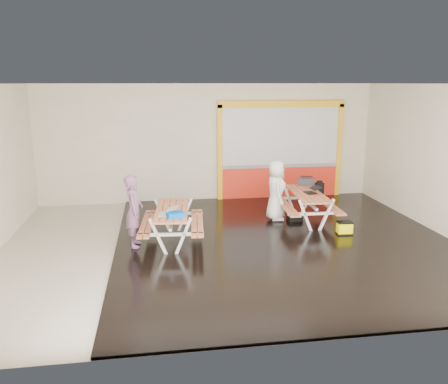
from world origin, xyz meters
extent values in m
cube|color=beige|center=(0.00, 0.00, -0.01)|extent=(10.00, 8.00, 0.01)
cube|color=white|center=(0.00, 0.00, 3.50)|extent=(10.00, 8.00, 0.01)
cube|color=beige|center=(0.00, 4.00, 1.75)|extent=(10.00, 0.01, 3.50)
cube|color=beige|center=(0.00, -4.00, 1.75)|extent=(10.00, 0.01, 3.50)
cube|color=beige|center=(5.00, 0.00, 1.75)|extent=(0.01, 8.00, 3.50)
cube|color=black|center=(1.25, 0.00, 0.03)|extent=(7.50, 7.98, 0.05)
cube|color=red|center=(2.20, 3.93, 0.50)|extent=(3.60, 0.12, 1.00)
cube|color=gray|center=(2.20, 3.93, 1.03)|extent=(3.60, 0.14, 0.10)
cube|color=silver|center=(2.20, 3.94, 1.94)|extent=(3.60, 0.08, 1.72)
cube|color=yellow|center=(0.33, 3.92, 1.45)|extent=(0.14, 0.16, 2.90)
cube|color=yellow|center=(4.07, 3.92, 1.45)|extent=(0.14, 0.16, 2.90)
cube|color=yellow|center=(2.20, 3.92, 2.90)|extent=(3.88, 0.16, 0.20)
cube|color=#C46F46|center=(-1.54, 0.32, 0.78)|extent=(0.29, 2.01, 0.04)
cube|color=#C46F46|center=(-1.40, 0.31, 0.78)|extent=(0.29, 2.01, 0.04)
cube|color=#C46F46|center=(-1.26, 0.30, 0.78)|extent=(0.29, 2.01, 0.04)
cube|color=#C46F46|center=(-1.12, 0.29, 0.78)|extent=(0.29, 2.01, 0.04)
cube|color=#C46F46|center=(-0.97, 0.28, 0.78)|extent=(0.29, 2.01, 0.04)
cube|color=white|center=(-1.58, -0.44, 0.43)|extent=(0.38, 0.09, 0.80)
cube|color=white|center=(-1.06, -0.48, 0.43)|extent=(0.38, 0.09, 0.80)
cube|color=white|center=(-1.32, -0.46, 0.47)|extent=(1.38, 0.18, 0.06)
cube|color=white|center=(-1.32, -0.46, 0.73)|extent=(0.68, 0.12, 0.06)
cube|color=white|center=(-1.45, 1.08, 0.43)|extent=(0.38, 0.09, 0.80)
cube|color=white|center=(-0.93, 1.04, 0.43)|extent=(0.38, 0.09, 0.80)
cube|color=white|center=(-1.19, 1.06, 0.47)|extent=(1.38, 0.18, 0.06)
cube|color=white|center=(-1.19, 1.06, 0.73)|extent=(0.68, 0.12, 0.06)
cube|color=white|center=(-1.26, 0.30, 0.58)|extent=(0.20, 1.65, 0.06)
cube|color=#C46F46|center=(-1.88, 0.35, 0.48)|extent=(0.29, 2.01, 0.04)
cube|color=#C46F46|center=(-1.74, 0.34, 0.48)|extent=(0.29, 2.01, 0.04)
cube|color=#C46F46|center=(-0.77, 0.26, 0.48)|extent=(0.29, 2.01, 0.04)
cube|color=#C46F46|center=(-0.64, 0.25, 0.48)|extent=(0.29, 2.01, 0.04)
cube|color=#C46F46|center=(1.92, 1.33, 0.78)|extent=(0.21, 2.01, 0.04)
cube|color=#C46F46|center=(2.07, 1.32, 0.78)|extent=(0.21, 2.01, 0.04)
cube|color=#C46F46|center=(2.21, 1.32, 0.78)|extent=(0.21, 2.01, 0.04)
cube|color=#C46F46|center=(2.35, 1.31, 0.78)|extent=(0.21, 2.01, 0.04)
cube|color=#C46F46|center=(2.49, 1.30, 0.78)|extent=(0.21, 2.01, 0.04)
cube|color=white|center=(1.92, 0.56, 0.43)|extent=(0.37, 0.08, 0.81)
cube|color=white|center=(2.44, 0.54, 0.43)|extent=(0.37, 0.08, 0.81)
cube|color=white|center=(2.18, 0.55, 0.47)|extent=(1.38, 0.12, 0.06)
cube|color=white|center=(2.18, 0.55, 0.73)|extent=(0.68, 0.09, 0.06)
cube|color=white|center=(1.98, 2.09, 0.43)|extent=(0.37, 0.08, 0.81)
cube|color=white|center=(2.50, 2.07, 0.43)|extent=(0.37, 0.08, 0.81)
cube|color=white|center=(2.24, 2.08, 0.47)|extent=(1.38, 0.12, 0.06)
cube|color=white|center=(2.24, 2.08, 0.73)|extent=(0.68, 0.09, 0.06)
cube|color=white|center=(2.21, 1.32, 0.58)|extent=(0.13, 1.65, 0.06)
cube|color=#C46F46|center=(1.59, 1.34, 0.48)|extent=(0.20, 2.01, 0.04)
cube|color=#C46F46|center=(1.72, 1.34, 0.48)|extent=(0.20, 2.01, 0.04)
cube|color=#C46F46|center=(2.69, 1.30, 0.48)|extent=(0.20, 2.01, 0.04)
cube|color=#C46F46|center=(2.83, 1.29, 0.48)|extent=(0.20, 2.01, 0.04)
imported|color=#7E5379|center=(-2.07, 0.13, 0.84)|extent=(0.40, 0.59, 1.58)
imported|color=white|center=(1.45, 1.54, 0.84)|extent=(0.56, 0.79, 1.54)
cube|color=silver|center=(-1.42, -0.12, 0.81)|extent=(0.31, 0.39, 0.02)
cube|color=silver|center=(-1.26, -0.14, 0.94)|extent=(0.29, 0.39, 0.07)
cube|color=silver|center=(-1.27, -0.14, 0.94)|extent=(0.25, 0.34, 0.06)
cube|color=black|center=(2.26, 1.25, 0.81)|extent=(0.28, 0.37, 0.02)
cube|color=black|center=(2.41, 1.27, 0.93)|extent=(0.27, 0.36, 0.07)
cube|color=silver|center=(2.40, 1.27, 0.93)|extent=(0.23, 0.32, 0.05)
cube|color=blue|center=(-1.21, -0.33, 0.85)|extent=(0.40, 0.33, 0.10)
cube|color=black|center=(2.45, 2.14, 0.90)|extent=(0.49, 0.35, 0.20)
cylinder|color=black|center=(2.45, 2.14, 1.05)|extent=(0.32, 0.13, 0.03)
cube|color=black|center=(2.75, 1.93, 0.71)|extent=(0.30, 0.25, 0.36)
cylinder|color=black|center=(2.75, 1.93, 0.91)|extent=(0.21, 0.21, 0.09)
cube|color=black|center=(1.92, 1.40, 0.12)|extent=(0.37, 0.28, 0.13)
cube|color=black|center=(2.75, 0.18, 0.07)|extent=(0.37, 0.25, 0.04)
cube|color=#FCF800|center=(2.75, 0.18, 0.20)|extent=(0.35, 0.23, 0.27)
cube|color=black|center=(2.75, 0.18, 0.34)|extent=(0.37, 0.25, 0.03)
camera|label=1|loc=(-1.56, -9.38, 3.52)|focal=36.23mm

